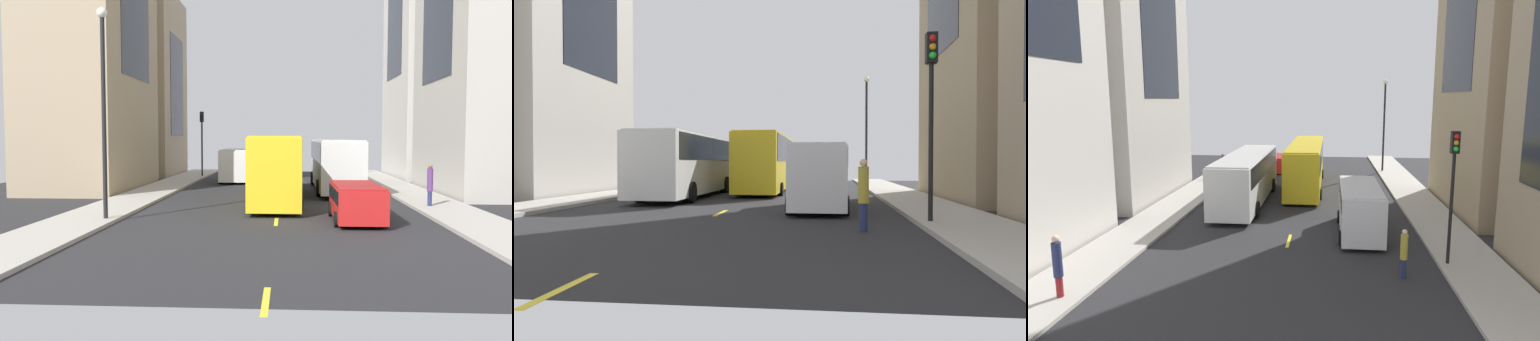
# 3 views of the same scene
# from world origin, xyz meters

# --- Properties ---
(ground_plane) EXTENTS (43.05, 43.05, 0.00)m
(ground_plane) POSITION_xyz_m (0.00, 0.00, 0.00)
(ground_plane) COLOR #28282B
(sidewalk_west) EXTENTS (2.91, 44.00, 0.15)m
(sidewalk_west) POSITION_xyz_m (-8.07, 0.00, 0.07)
(sidewalk_west) COLOR #B2ADA3
(sidewalk_west) RESTS_ON ground
(sidewalk_east) EXTENTS (2.91, 44.00, 0.15)m
(sidewalk_east) POSITION_xyz_m (8.07, 0.00, 0.07)
(sidewalk_east) COLOR #B2ADA3
(sidewalk_east) RESTS_ON ground
(lane_stripe_1) EXTENTS (0.16, 2.00, 0.01)m
(lane_stripe_1) POSITION_xyz_m (0.00, -10.50, 0.01)
(lane_stripe_1) COLOR yellow
(lane_stripe_1) RESTS_ON ground
(lane_stripe_2) EXTENTS (0.16, 2.00, 0.01)m
(lane_stripe_2) POSITION_xyz_m (0.00, 0.00, 0.01)
(lane_stripe_2) COLOR yellow
(lane_stripe_2) RESTS_ON ground
(lane_stripe_3) EXTENTS (0.16, 2.00, 0.01)m
(lane_stripe_3) POSITION_xyz_m (0.00, 10.50, 0.01)
(lane_stripe_3) COLOR yellow
(lane_stripe_3) RESTS_ON ground
(lane_stripe_4) EXTENTS (0.16, 2.00, 0.01)m
(lane_stripe_4) POSITION_xyz_m (0.00, 21.00, 0.01)
(lane_stripe_4) COLOR yellow
(lane_stripe_4) RESTS_ON ground
(city_bus_white) EXTENTS (2.80, 12.11, 3.35)m
(city_bus_white) POSITION_xyz_m (-3.58, -2.67, 2.01)
(city_bus_white) COLOR silver
(city_bus_white) RESTS_ON ground
(streetcar_yellow) EXTENTS (2.70, 13.43, 3.59)m
(streetcar_yellow) POSITION_xyz_m (0.13, 2.92, 2.12)
(streetcar_yellow) COLOR yellow
(streetcar_yellow) RESTS_ON ground
(delivery_van_white) EXTENTS (2.25, 6.16, 2.58)m
(delivery_van_white) POSITION_xyz_m (3.60, -8.87, 1.52)
(delivery_van_white) COLOR white
(delivery_van_white) RESTS_ON ground
(car_red_0) EXTENTS (2.09, 4.52, 1.57)m
(car_red_0) POSITION_xyz_m (-3.34, 10.20, 0.93)
(car_red_0) COLOR red
(car_red_0) RESTS_ON ground
(pedestrian_crossing_near) EXTENTS (0.29, 0.29, 2.00)m
(pedestrian_crossing_near) POSITION_xyz_m (4.93, -14.52, 1.08)
(pedestrian_crossing_near) COLOR navy
(pedestrian_crossing_near) RESTS_ON ground
(pedestrian_walking_far) EXTENTS (0.32, 0.32, 2.24)m
(pedestrian_walking_far) POSITION_xyz_m (-7.42, -17.78, 1.35)
(pedestrian_walking_far) COLOR maroon
(pedestrian_walking_far) RESTS_ON ground
(pedestrian_crossing_mid) EXTENTS (0.28, 0.28, 2.07)m
(pedestrian_crossing_mid) POSITION_xyz_m (-7.46, 6.11, 1.26)
(pedestrian_crossing_mid) COLOR navy
(pedestrian_crossing_mid) RESTS_ON ground
(traffic_light_near_corner) EXTENTS (0.32, 0.44, 5.60)m
(traffic_light_near_corner) POSITION_xyz_m (7.02, -13.13, 4.06)
(traffic_light_near_corner) COLOR black
(traffic_light_near_corner) RESTS_ON ground
(streetlamp_near) EXTENTS (0.44, 0.44, 8.66)m
(streetlamp_near) POSITION_xyz_m (7.12, 10.89, 5.32)
(streetlamp_near) COLOR black
(streetlamp_near) RESTS_ON ground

